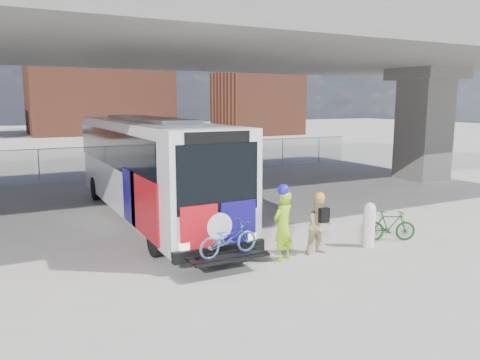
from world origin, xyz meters
TOP-DOWN VIEW (x-y plane):
  - ground at (0.00, 0.00)m, footprint 160.00×160.00m
  - bus at (-2.00, 2.38)m, footprint 2.67×12.92m
  - overpass at (0.00, 4.00)m, footprint 40.00×16.00m
  - chainlink_fence at (0.00, 12.00)m, footprint 30.00×0.06m
  - brick_buildings at (1.23, 48.23)m, footprint 54.00×22.00m
  - smokestack at (14.00, 55.00)m, footprint 2.20×2.20m
  - bollard at (2.67, -4.09)m, footprint 0.34×0.34m
  - cyclist_hivis at (-0.24, -3.95)m, footprint 0.81×0.67m
  - cyclist_tan at (0.96, -3.95)m, footprint 0.80×0.64m
  - bike_parked at (3.66, -3.95)m, footprint 1.59×1.12m

SIDE VIEW (x-z plane):
  - ground at x=0.00m, z-range 0.00..0.00m
  - bike_parked at x=3.66m, z-range 0.00..0.94m
  - bollard at x=2.67m, z-range 0.05..1.37m
  - cyclist_tan at x=0.96m, z-range -0.05..1.71m
  - cyclist_hivis at x=-0.24m, z-range -0.04..2.05m
  - chainlink_fence at x=0.00m, z-range -13.58..16.42m
  - bus at x=-2.00m, z-range 0.26..3.95m
  - brick_buildings at x=1.23m, z-range -0.58..11.42m
  - overpass at x=0.00m, z-range 2.57..10.52m
  - smokestack at x=14.00m, z-range 0.00..25.00m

